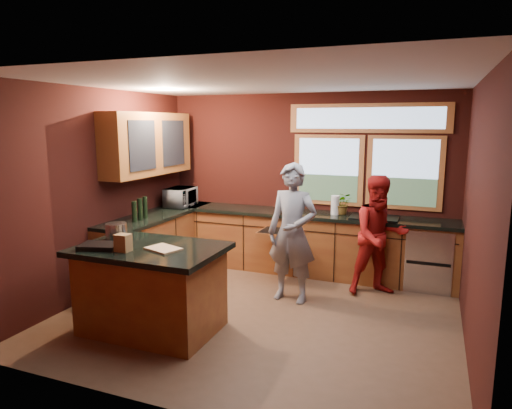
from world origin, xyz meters
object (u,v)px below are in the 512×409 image
Objects in this scene: person_red at (380,236)px; stock_pot at (116,231)px; person_grey at (292,233)px; island at (152,288)px; cutting_board at (163,249)px.

person_red is 3.31m from stock_pot.
person_red is at bearing 38.08° from person_grey.
island is 1.86m from person_grey.
cutting_board is (-0.97, -1.44, 0.07)m from person_grey.
person_red reaches higher than cutting_board.
person_red is 4.54× the size of cutting_board.
person_red is at bearing 42.88° from island.
person_grey is 1.19m from person_red.
island is 0.80m from stock_pot.
island is at bearing -15.26° from stock_pot.
stock_pot is at bearing 164.74° from island.
island is at bearing -166.29° from person_red.
person_grey reaches higher than person_red.
island is 0.52m from cutting_board.
person_red is 6.62× the size of stock_pot.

